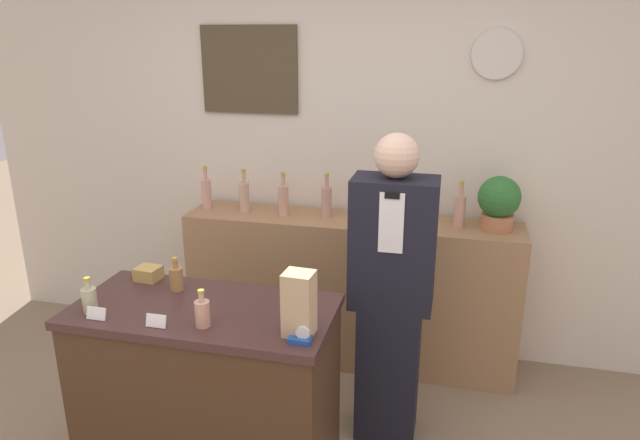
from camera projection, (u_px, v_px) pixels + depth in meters
back_wall at (339, 153)px, 3.76m from camera, size 5.20×0.09×2.70m
back_shelf at (349, 291)px, 3.75m from camera, size 2.13×0.41×0.99m
display_counter at (209, 394)px, 2.72m from camera, size 1.19×0.59×0.92m
shopkeeper at (391, 294)px, 2.92m from camera, size 0.42×0.26×1.66m
potted_plant at (499, 202)px, 3.35m from camera, size 0.25×0.25×0.33m
paper_bag at (299, 304)px, 2.30m from camera, size 0.13×0.12×0.27m
tape_dispenser at (301, 337)px, 2.27m from camera, size 0.09×0.06×0.07m
price_card_left at (96, 313)px, 2.46m from camera, size 0.09×0.02×0.06m
price_card_right at (156, 321)px, 2.39m from camera, size 0.09×0.02×0.06m
gift_box at (148, 273)px, 2.86m from camera, size 0.13×0.12×0.07m
counter_bottle_0 at (90, 299)px, 2.51m from camera, size 0.06×0.06×0.17m
counter_bottle_1 at (176, 278)px, 2.73m from camera, size 0.06×0.06×0.17m
counter_bottle_2 at (202, 313)px, 2.39m from camera, size 0.06×0.06×0.17m
shelf_bottle_0 at (206, 193)px, 3.81m from camera, size 0.07×0.07×0.28m
shelf_bottle_1 at (244, 196)px, 3.73m from camera, size 0.07×0.07×0.28m
shelf_bottle_2 at (283, 199)px, 3.65m from camera, size 0.07×0.07×0.28m
shelf_bottle_3 at (327, 201)px, 3.62m from camera, size 0.07×0.07×0.28m
shelf_bottle_4 at (369, 205)px, 3.53m from camera, size 0.07×0.07×0.28m
shelf_bottle_5 at (413, 208)px, 3.47m from camera, size 0.07×0.07×0.28m
shelf_bottle_6 at (460, 210)px, 3.43m from camera, size 0.07×0.07×0.28m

